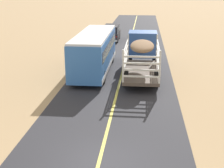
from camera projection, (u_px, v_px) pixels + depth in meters
The scene contains 6 objects.
ground_plane at pixel (99, 162), 13.42m from camera, with size 240.00×240.00×0.00m, color tan.
road_surface at pixel (99, 162), 13.42m from camera, with size 8.00×120.00×0.02m, color #2D2D33.
road_centre_line at pixel (99, 162), 13.41m from camera, with size 0.16×117.60×0.00m, color #D8CC4C.
livestock_truck at pixel (142, 49), 26.80m from camera, with size 2.53×9.70×3.02m.
bus at pixel (94, 51), 26.27m from camera, with size 2.54×10.00×3.21m.
car_far at pixel (112, 32), 40.24m from camera, with size 1.90×4.62×1.93m.
Camera 1 is at (1.73, -11.64, 7.25)m, focal length 51.31 mm.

